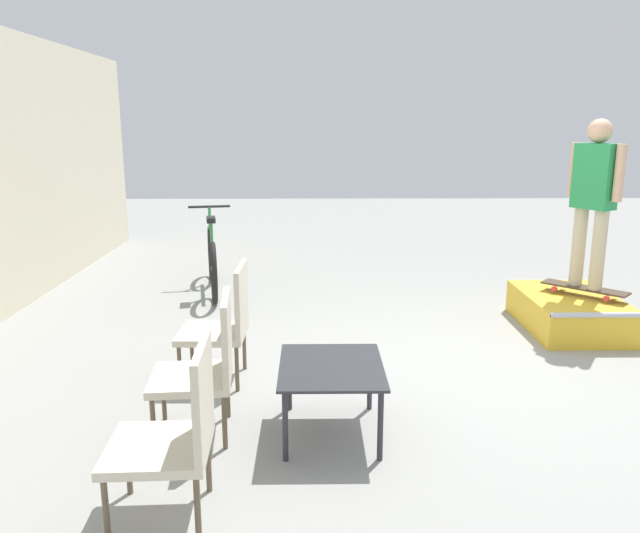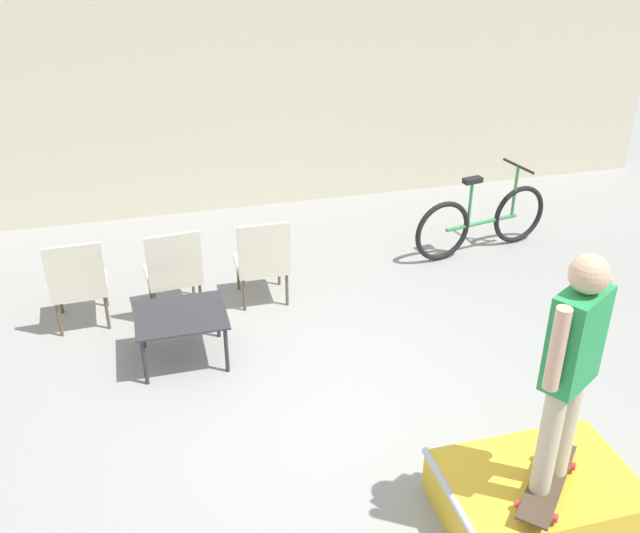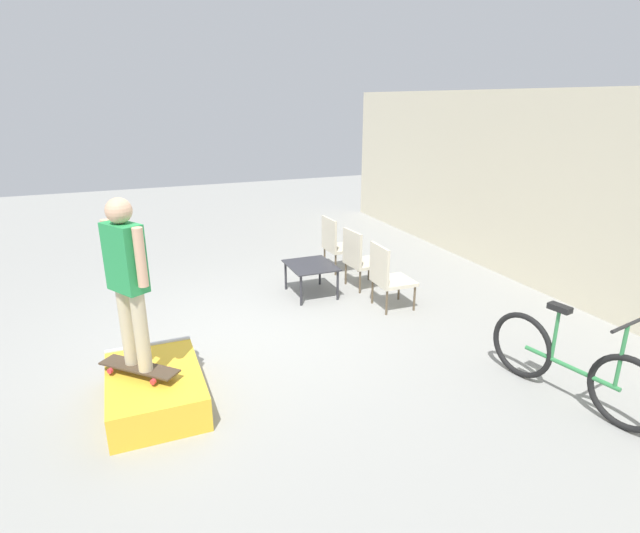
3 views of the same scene
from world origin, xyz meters
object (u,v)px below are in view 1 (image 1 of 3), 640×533
object	(u,v)px
person_skater	(594,191)
bicycle	(212,261)
patio_chair_center	(206,362)
skate_ramp_box	(569,312)
skateboard_on_ramp	(584,288)
patio_chair_right	(225,320)
patio_chair_left	(177,429)
coffee_table	(331,373)

from	to	relation	value
person_skater	bicycle	world-z (taller)	person_skater
patio_chair_center	skate_ramp_box	bearing A→B (deg)	118.08
skate_ramp_box	patio_chair_center	distance (m)	3.91
skate_ramp_box	skateboard_on_ramp	bearing A→B (deg)	-99.62
person_skater	bicycle	distance (m)	4.30
patio_chair_right	bicycle	world-z (taller)	bicycle
patio_chair_left	patio_chair_right	size ratio (longest dim) A/B	1.00
patio_chair_left	skateboard_on_ramp	bearing A→B (deg)	129.14
skateboard_on_ramp	patio_chair_left	bearing A→B (deg)	85.71
skate_ramp_box	skateboard_on_ramp	size ratio (longest dim) A/B	1.79
patio_chair_center	bicycle	distance (m)	3.61
skate_ramp_box	bicycle	distance (m)	4.06
skateboard_on_ramp	patio_chair_right	xyz separation A→B (m)	(-1.22, 3.39, 0.08)
skate_ramp_box	person_skater	xyz separation A→B (m)	(-0.02, -0.12, 1.21)
skate_ramp_box	patio_chair_left	xyz separation A→B (m)	(-3.02, 3.27, 0.33)
patio_chair_right	bicycle	distance (m)	2.74
patio_chair_left	bicycle	size ratio (longest dim) A/B	0.53
skateboard_on_ramp	patio_chair_right	size ratio (longest dim) A/B	0.77
skateboard_on_ramp	patio_chair_center	size ratio (longest dim) A/B	0.77
person_skater	bicycle	bearing A→B (deg)	38.45
skate_ramp_box	bicycle	size ratio (longest dim) A/B	0.73
patio_chair_left	bicycle	distance (m)	4.51
patio_chair_center	patio_chair_right	xyz separation A→B (m)	(0.88, -0.00, 0.00)
patio_chair_left	patio_chair_right	xyz separation A→B (m)	(1.78, -0.00, 0.00)
patio_chair_center	skateboard_on_ramp	bearing A→B (deg)	116.90
patio_chair_left	patio_chair_center	xyz separation A→B (m)	(0.90, 0.00, 0.00)
skateboard_on_ramp	patio_chair_center	bearing A→B (deg)	75.98
skateboard_on_ramp	person_skater	size ratio (longest dim) A/B	0.45
person_skater	patio_chair_left	distance (m)	4.61
skateboard_on_ramp	coffee_table	bearing A→B (deg)	83.52
patio_chair_right	person_skater	bearing A→B (deg)	111.06
skate_ramp_box	bicycle	bearing A→B (deg)	69.04
coffee_table	patio_chair_right	bearing A→B (deg)	42.37
patio_chair_center	bicycle	xyz separation A→B (m)	(3.57, 0.52, -0.12)
coffee_table	patio_chair_right	xyz separation A→B (m)	(0.89, 0.81, 0.08)
skate_ramp_box	patio_chair_right	world-z (taller)	patio_chair_right
skateboard_on_ramp	skate_ramp_box	bearing A→B (deg)	34.55
skateboard_on_ramp	patio_chair_right	bearing A→B (deg)	63.94
skateboard_on_ramp	bicycle	bearing A→B (deg)	23.54
person_skater	patio_chair_center	size ratio (longest dim) A/B	1.72
skate_ramp_box	patio_chair_right	bearing A→B (deg)	110.74
patio_chair_left	patio_chair_center	bearing A→B (deg)	177.62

